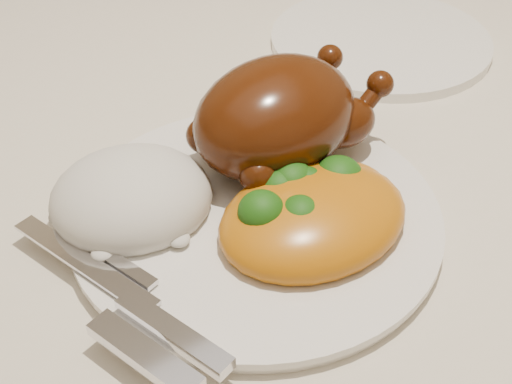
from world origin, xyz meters
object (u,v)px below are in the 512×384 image
dining_table (239,285)px  side_plate (380,40)px  roast_chicken (280,115)px  dinner_plate (256,218)px

dining_table → side_plate: (0.26, 0.13, 0.11)m
side_plate → roast_chicken: size_ratio=1.29×
roast_chicken → dinner_plate: bearing=-146.1°
dining_table → side_plate: 0.31m
dinner_plate → roast_chicken: size_ratio=1.53×
side_plate → roast_chicken: bearing=-150.5°
dining_table → side_plate: bearing=26.6°
side_plate → dining_table: bearing=-153.4°
dinner_plate → roast_chicken: bearing=41.5°
dining_table → dinner_plate: (-0.01, -0.04, 0.11)m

